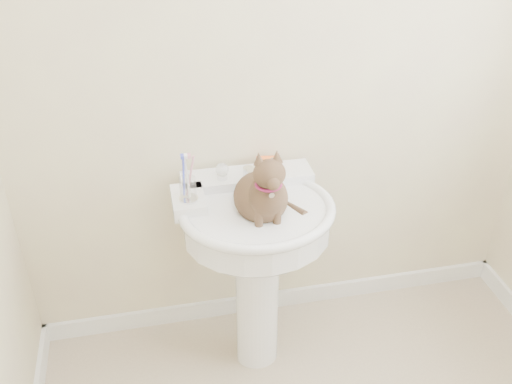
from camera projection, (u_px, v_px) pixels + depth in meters
wall_back at (286, 58)px, 2.14m from camera, size 2.20×0.00×2.50m
baseboard_back at (279, 299)px, 2.77m from camera, size 2.20×0.02×0.09m
pedestal_sink at (256, 238)px, 2.18m from camera, size 0.60×0.59×0.83m
faucet at (249, 169)px, 2.19m from camera, size 0.28×0.12×0.14m
soap_bar at (268, 162)px, 2.29m from camera, size 0.10×0.07×0.03m
toothbrush_cup at (188, 188)px, 2.06m from camera, size 0.07×0.07×0.18m
cat at (263, 194)px, 2.04m from camera, size 0.22×0.27×0.40m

